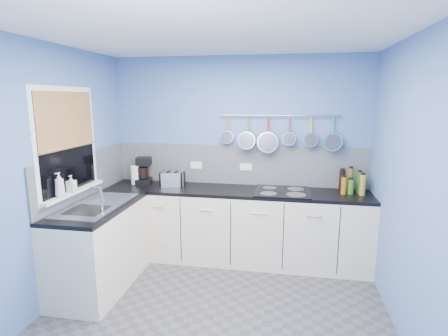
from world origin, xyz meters
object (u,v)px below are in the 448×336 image
(coffee_maker, at_px, (143,170))
(hob, at_px, (282,192))
(canister, at_px, (176,179))
(paper_towel, at_px, (135,175))
(soap_bottle_b, at_px, (71,184))
(toaster, at_px, (172,179))
(soap_bottle_a, at_px, (59,185))

(coffee_maker, bearing_deg, hob, -16.15)
(canister, bearing_deg, coffee_maker, 178.36)
(paper_towel, distance_m, canister, 0.54)
(soap_bottle_b, xyz_separation_m, paper_towel, (0.22, 1.01, -0.12))
(canister, bearing_deg, hob, -5.47)
(hob, bearing_deg, soap_bottle_b, -155.97)
(coffee_maker, xyz_separation_m, hob, (1.79, -0.14, -0.16))
(soap_bottle_b, relative_size, toaster, 0.63)
(toaster, xyz_separation_m, canister, (0.03, 0.07, -0.02))
(soap_bottle_a, height_order, soap_bottle_b, soap_bottle_a)
(soap_bottle_b, bearing_deg, coffee_maker, 73.70)
(soap_bottle_a, height_order, toaster, soap_bottle_a)
(soap_bottle_a, relative_size, soap_bottle_b, 1.39)
(paper_towel, bearing_deg, toaster, -1.64)
(paper_towel, height_order, toaster, paper_towel)
(toaster, bearing_deg, paper_towel, 163.35)
(soap_bottle_a, xyz_separation_m, soap_bottle_b, (0.00, 0.19, -0.03))
(soap_bottle_b, bearing_deg, toaster, 53.72)
(paper_towel, xyz_separation_m, toaster, (0.51, -0.01, -0.03))
(soap_bottle_a, relative_size, hob, 0.37)
(toaster, distance_m, hob, 1.37)
(coffee_maker, xyz_separation_m, toaster, (0.42, -0.08, -0.08))
(soap_bottle_b, relative_size, coffee_maker, 0.51)
(soap_bottle_b, bearing_deg, hob, 24.03)
(soap_bottle_a, xyz_separation_m, paper_towel, (0.22, 1.20, -0.15))
(coffee_maker, xyz_separation_m, canister, (0.45, -0.01, -0.10))
(soap_bottle_b, bearing_deg, paper_towel, 77.49)
(soap_bottle_a, height_order, paper_towel, soap_bottle_a)
(paper_towel, distance_m, toaster, 0.51)
(paper_towel, xyz_separation_m, canister, (0.54, 0.05, -0.05))
(soap_bottle_a, height_order, coffee_maker, soap_bottle_a)
(canister, bearing_deg, paper_towel, -174.28)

